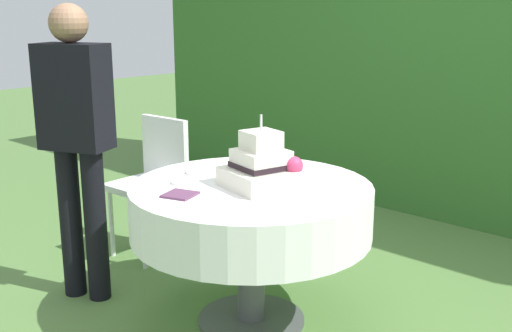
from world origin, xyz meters
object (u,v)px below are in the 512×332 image
at_px(serving_plate_near, 181,182).
at_px(garden_chair, 154,173).
at_px(serving_plate_left, 197,172).
at_px(napkin_stack, 180,195).
at_px(wedding_cake, 262,167).
at_px(serving_plate_far, 270,168).
at_px(cake_table, 251,211).
at_px(standing_person, 77,134).

relative_size(serving_plate_near, garden_chair, 0.12).
distance_m(serving_plate_left, garden_chair, 0.83).
distance_m(napkin_stack, garden_chair, 1.19).
distance_m(wedding_cake, serving_plate_far, 0.36).
xyz_separation_m(cake_table, wedding_cake, (0.07, 0.01, 0.23)).
bearing_deg(serving_plate_far, napkin_stack, -88.43).
bearing_deg(serving_plate_near, cake_table, 37.92).
bearing_deg(napkin_stack, serving_plate_far, 91.57).
bearing_deg(garden_chair, cake_table, -13.89).
xyz_separation_m(serving_plate_far, serving_plate_left, (-0.23, -0.33, 0.00)).
relative_size(napkin_stack, garden_chair, 0.15).
xyz_separation_m(wedding_cake, serving_plate_near, (-0.34, -0.22, -0.09)).
relative_size(wedding_cake, napkin_stack, 2.84).
relative_size(wedding_cake, garden_chair, 0.44).
bearing_deg(serving_plate_near, garden_chair, 149.81).
xyz_separation_m(wedding_cake, standing_person, (-0.95, -0.41, 0.10)).
xyz_separation_m(wedding_cake, napkin_stack, (-0.18, -0.36, -0.09)).
bearing_deg(serving_plate_near, napkin_stack, -42.44).
bearing_deg(serving_plate_far, garden_chair, -178.62).
distance_m(napkin_stack, standing_person, 0.79).
distance_m(serving_plate_far, standing_person, 1.04).
height_order(cake_table, wedding_cake, wedding_cake).
bearing_deg(napkin_stack, wedding_cake, 63.23).
height_order(cake_table, serving_plate_near, serving_plate_near).
distance_m(cake_table, garden_chair, 1.15).
relative_size(cake_table, serving_plate_far, 8.92).
bearing_deg(cake_table, napkin_stack, -108.42).
bearing_deg(cake_table, serving_plate_left, -175.20).
relative_size(wedding_cake, serving_plate_left, 3.32).
relative_size(serving_plate_near, serving_plate_far, 0.76).
bearing_deg(serving_plate_far, standing_person, -136.71).
distance_m(serving_plate_near, napkin_stack, 0.21).
bearing_deg(napkin_stack, standing_person, -176.23).
relative_size(cake_table, garden_chair, 1.34).
bearing_deg(cake_table, serving_plate_near, -142.08).
bearing_deg(serving_plate_far, serving_plate_left, -124.55).
height_order(cake_table, standing_person, standing_person).
height_order(serving_plate_left, standing_person, standing_person).
relative_size(serving_plate_near, serving_plate_left, 0.88).
height_order(garden_chair, standing_person, standing_person).
xyz_separation_m(wedding_cake, garden_chair, (-1.18, 0.27, -0.29)).
xyz_separation_m(serving_plate_far, napkin_stack, (0.02, -0.65, -0.00)).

